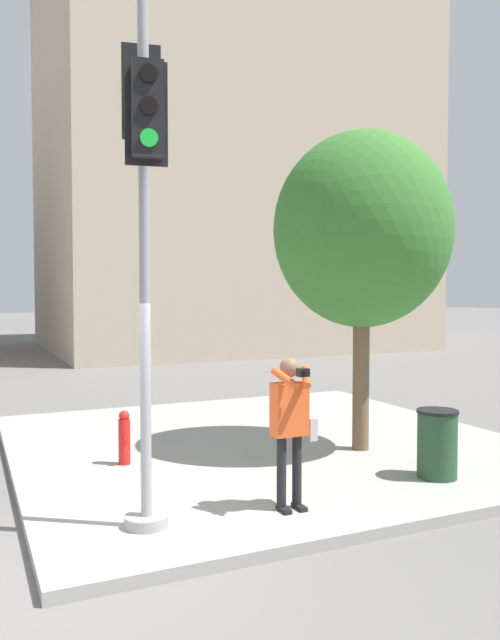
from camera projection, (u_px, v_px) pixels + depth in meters
The scene contains 8 objects.
ground_plane at pixel (92, 573), 5.80m from camera, with size 160.00×160.00×0.00m, color slate.
sidewalk_corner at pixel (265, 444), 10.44m from camera, with size 8.00×8.00×0.13m.
traffic_signal_pole at pixel (144, 189), 6.44m from camera, with size 0.53×1.20×5.57m.
person_photographer at pixel (291, 418), 7.08m from camera, with size 0.58×0.54×1.74m.
street_tree at pixel (362, 231), 9.71m from camera, with size 2.77×2.77×4.98m.
fire_hydrant at pixel (124, 438), 8.98m from camera, with size 0.17×0.23×0.78m.
trash_bin at pixel (437, 444), 8.33m from camera, with size 0.55×0.55×0.91m.
building_right at pixel (223, 140), 30.16m from camera, with size 16.50×13.19×19.97m.
Camera 1 is at (-1.03, -5.79, 2.61)m, focal length 35.00 mm.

